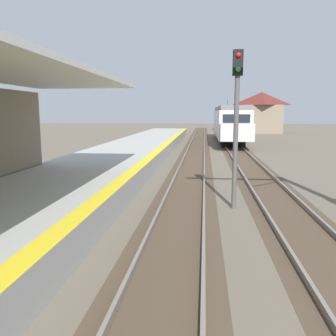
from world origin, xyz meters
name	(u,v)px	position (x,y,z in m)	size (l,w,h in m)	color
station_platform	(66,188)	(-2.50, 16.00, 0.45)	(5.00, 80.00, 0.91)	#A8A8A3
track_pair_nearest_platform	(189,181)	(1.90, 20.00, 0.05)	(2.34, 120.00, 0.16)	#4C3D2D
track_pair_middle	(262,182)	(5.30, 20.00, 0.05)	(2.34, 120.00, 0.16)	#4C3D2D
approaching_train	(229,122)	(5.30, 43.09, 2.18)	(2.93, 19.60, 4.76)	silver
rail_signal_post	(236,114)	(3.63, 15.45, 3.19)	(0.32, 0.34, 5.20)	#4C4C4C
distant_trackside_house	(261,112)	(11.50, 61.32, 3.34)	(6.60, 5.28, 6.40)	#7F705B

